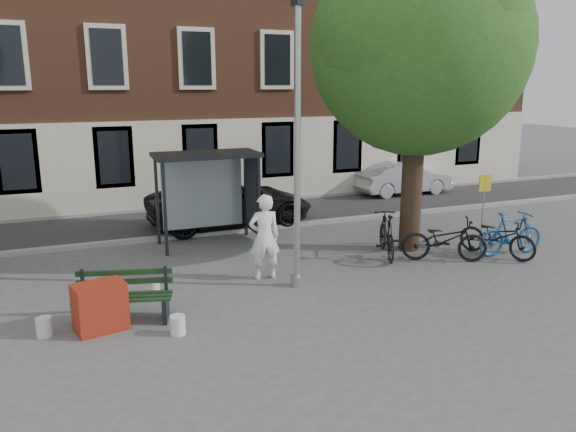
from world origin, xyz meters
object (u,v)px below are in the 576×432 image
(notice_sign, at_px, (484,194))
(car_dark, at_px, (231,202))
(painter, at_px, (264,237))
(bike_a, at_px, (444,240))
(bike_c, at_px, (497,236))
(bus_shelter, at_px, (220,176))
(car_silver, at_px, (404,178))
(bench, at_px, (124,299))
(bike_d, at_px, (387,235))
(red_stand, at_px, (100,307))
(bike_b, at_px, (511,234))
(lamppost, at_px, (297,163))

(notice_sign, bearing_deg, car_dark, 149.71)
(painter, distance_m, bike_a, 4.77)
(bike_a, relative_size, bike_c, 1.05)
(bike_a, bearing_deg, bike_c, -69.21)
(bus_shelter, relative_size, car_silver, 0.71)
(bike_c, bearing_deg, bench, 157.61)
(bike_c, bearing_deg, bike_d, 132.73)
(car_silver, height_order, red_stand, car_silver)
(bike_a, height_order, car_dark, car_dark)
(bench, height_order, bike_b, bike_b)
(car_dark, bearing_deg, car_silver, -77.35)
(lamppost, bearing_deg, car_silver, 44.87)
(bike_d, bearing_deg, lamppost, 42.35)
(painter, height_order, car_silver, painter)
(red_stand, bearing_deg, bike_d, 14.53)
(bike_d, relative_size, notice_sign, 0.98)
(bench, relative_size, bike_b, 0.98)
(bike_d, bearing_deg, painter, 28.08)
(lamppost, xyz_separation_m, car_silver, (8.33, 8.29, -2.13))
(bike_c, distance_m, notice_sign, 1.35)
(painter, relative_size, notice_sign, 1.00)
(bike_b, bearing_deg, notice_sign, 11.51)
(painter, relative_size, bike_a, 0.93)
(painter, bearing_deg, bench, 25.41)
(bus_shelter, distance_m, bike_a, 6.31)
(car_dark, bearing_deg, bike_b, -138.43)
(painter, relative_size, car_dark, 0.38)
(painter, distance_m, bench, 3.59)
(bus_shelter, xyz_separation_m, red_stand, (-3.67, -4.86, -1.47))
(lamppost, relative_size, bike_b, 3.12)
(bike_a, bearing_deg, notice_sign, -40.18)
(painter, height_order, bike_b, painter)
(bike_b, distance_m, bike_c, 0.41)
(bench, distance_m, car_silver, 14.99)
(bike_b, relative_size, bike_d, 0.99)
(bike_c, xyz_separation_m, car_silver, (2.56, 8.22, 0.12))
(bike_b, bearing_deg, lamppost, 94.27)
(car_dark, xyz_separation_m, car_silver, (8.09, 2.29, -0.08))
(painter, height_order, notice_sign, notice_sign)
(bus_shelter, height_order, bench, bus_shelter)
(car_silver, distance_m, notice_sign, 7.69)
(bus_shelter, height_order, painter, bus_shelter)
(bike_b, height_order, bike_c, bike_b)
(lamppost, height_order, bike_a, lamppost)
(painter, bearing_deg, bike_b, 178.78)
(bike_d, bearing_deg, bus_shelter, -17.17)
(bus_shelter, bearing_deg, painter, -88.17)
(lamppost, bearing_deg, painter, 123.63)
(painter, xyz_separation_m, bike_a, (4.72, -0.48, -0.44))
(red_stand, bearing_deg, car_dark, 56.22)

